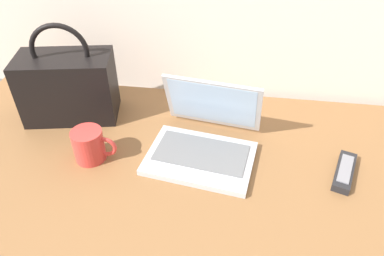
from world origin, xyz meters
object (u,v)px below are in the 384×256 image
object	(u,v)px
laptop	(205,139)
handbag	(68,86)
coffee_mug	(90,145)
remote_control_near	(344,171)

from	to	relation	value
laptop	handbag	world-z (taller)	handbag
coffee_mug	handbag	world-z (taller)	handbag
coffee_mug	handbag	bearing A→B (deg)	124.24
remote_control_near	handbag	world-z (taller)	handbag
laptop	coffee_mug	size ratio (longest dim) A/B	2.64
remote_control_near	handbag	distance (m)	0.90
coffee_mug	handbag	size ratio (longest dim) A/B	0.39
remote_control_near	laptop	bearing A→B (deg)	173.38
handbag	laptop	bearing A→B (deg)	-14.86
laptop	remote_control_near	distance (m)	0.41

